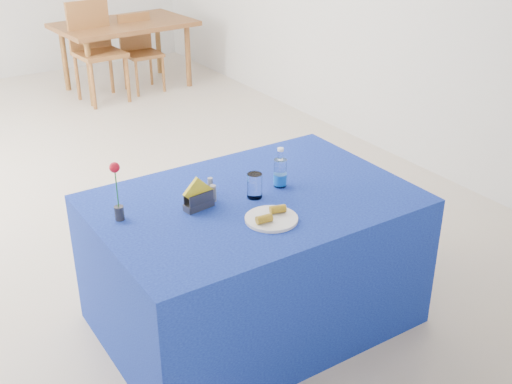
{
  "coord_description": "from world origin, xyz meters",
  "views": [
    {
      "loc": [
        -1.39,
        -4.57,
        2.24
      ],
      "look_at": [
        0.05,
        -2.35,
        0.92
      ],
      "focal_mm": 45.0,
      "sensor_mm": 36.0,
      "label": 1
    }
  ],
  "objects_px": {
    "water_bottle": "(280,174)",
    "chair_bg_left": "(95,44)",
    "plate": "(271,219)",
    "oak_table": "(124,29)",
    "blue_table": "(254,261)",
    "chair_bg_right": "(139,47)"
  },
  "relations": [
    {
      "from": "oak_table",
      "to": "chair_bg_left",
      "type": "height_order",
      "value": "chair_bg_left"
    },
    {
      "from": "water_bottle",
      "to": "chair_bg_left",
      "type": "distance_m",
      "value": 4.22
    },
    {
      "from": "blue_table",
      "to": "water_bottle",
      "type": "relative_size",
      "value": 7.44
    },
    {
      "from": "blue_table",
      "to": "chair_bg_left",
      "type": "height_order",
      "value": "chair_bg_left"
    },
    {
      "from": "plate",
      "to": "water_bottle",
      "type": "distance_m",
      "value": 0.38
    },
    {
      "from": "water_bottle",
      "to": "chair_bg_left",
      "type": "height_order",
      "value": "chair_bg_left"
    },
    {
      "from": "blue_table",
      "to": "chair_bg_right",
      "type": "relative_size",
      "value": 1.89
    },
    {
      "from": "plate",
      "to": "oak_table",
      "type": "height_order",
      "value": "plate"
    },
    {
      "from": "chair_bg_left",
      "to": "water_bottle",
      "type": "bearing_deg",
      "value": -101.25
    },
    {
      "from": "oak_table",
      "to": "chair_bg_left",
      "type": "bearing_deg",
      "value": -154.64
    },
    {
      "from": "plate",
      "to": "oak_table",
      "type": "distance_m",
      "value": 4.82
    },
    {
      "from": "plate",
      "to": "chair_bg_left",
      "type": "height_order",
      "value": "chair_bg_left"
    },
    {
      "from": "chair_bg_left",
      "to": "oak_table",
      "type": "bearing_deg",
      "value": 21.09
    },
    {
      "from": "blue_table",
      "to": "oak_table",
      "type": "distance_m",
      "value": 4.57
    },
    {
      "from": "blue_table",
      "to": "chair_bg_left",
      "type": "distance_m",
      "value": 4.29
    },
    {
      "from": "plate",
      "to": "blue_table",
      "type": "relative_size",
      "value": 0.16
    },
    {
      "from": "chair_bg_left",
      "to": "chair_bg_right",
      "type": "relative_size",
      "value": 1.24
    },
    {
      "from": "water_bottle",
      "to": "chair_bg_right",
      "type": "xyz_separation_m",
      "value": [
        1.05,
        4.27,
        -0.34
      ]
    },
    {
      "from": "plate",
      "to": "blue_table",
      "type": "xyz_separation_m",
      "value": [
        0.06,
        0.24,
        -0.39
      ]
    },
    {
      "from": "blue_table",
      "to": "water_bottle",
      "type": "distance_m",
      "value": 0.49
    },
    {
      "from": "chair_bg_left",
      "to": "chair_bg_right",
      "type": "xyz_separation_m",
      "value": [
        0.54,
        0.09,
        -0.12
      ]
    },
    {
      "from": "blue_table",
      "to": "chair_bg_right",
      "type": "height_order",
      "value": "chair_bg_right"
    }
  ]
}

